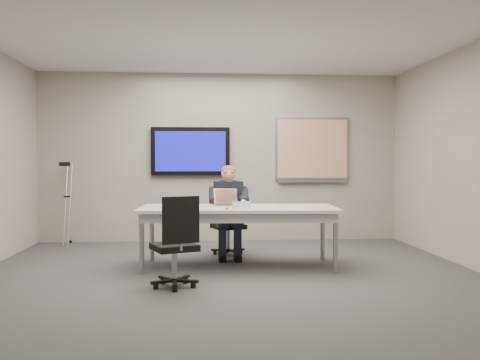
{
  "coord_description": "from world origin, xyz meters",
  "views": [
    {
      "loc": [
        -0.36,
        -5.95,
        1.33
      ],
      "look_at": [
        0.16,
        0.75,
        1.1
      ],
      "focal_mm": 40.0,
      "sensor_mm": 36.0,
      "label": 1
    }
  ],
  "objects": [
    {
      "name": "conference_table",
      "position": [
        0.13,
        0.75,
        0.67
      ],
      "size": [
        2.51,
        1.16,
        0.76
      ],
      "rotation": [
        0.0,
        0.0,
        -0.05
      ],
      "color": "white",
      "rests_on": "ground"
    },
    {
      "name": "crutch",
      "position": [
        -2.46,
        2.75,
        0.68
      ],
      "size": [
        0.28,
        0.76,
        1.42
      ],
      "primitive_type": null,
      "rotation": [
        -0.25,
        0.0,
        -0.13
      ],
      "color": "#A8ABAF",
      "rests_on": "ground"
    },
    {
      "name": "floor",
      "position": [
        0.0,
        0.0,
        0.0
      ],
      "size": [
        6.0,
        6.0,
        0.02
      ],
      "primitive_type": "cube",
      "color": "#3D3D40",
      "rests_on": "ground"
    },
    {
      "name": "seated_person",
      "position": [
        0.05,
        1.41,
        0.52
      ],
      "size": [
        0.42,
        0.71,
        1.28
      ],
      "rotation": [
        0.0,
        0.0,
        0.11
      ],
      "color": "#1E2132",
      "rests_on": "office_chair_far"
    },
    {
      "name": "wall_front",
      "position": [
        0.0,
        -3.0,
        1.4
      ],
      "size": [
        6.0,
        0.02,
        2.8
      ],
      "primitive_type": "cube",
      "color": "gray",
      "rests_on": "ground"
    },
    {
      "name": "whiteboard",
      "position": [
        1.55,
        2.97,
        1.53
      ],
      "size": [
        1.25,
        0.08,
        1.1
      ],
      "color": "gray",
      "rests_on": "wall_back"
    },
    {
      "name": "office_chair_far",
      "position": [
        0.04,
        1.64,
        0.29
      ],
      "size": [
        0.57,
        0.57,
        0.93
      ],
      "rotation": [
        0.0,
        0.0,
        0.35
      ],
      "color": "black",
      "rests_on": "ground"
    },
    {
      "name": "name_tent",
      "position": [
        0.15,
        0.44,
        0.81
      ],
      "size": [
        0.24,
        0.14,
        0.09
      ],
      "primitive_type": null,
      "rotation": [
        0.0,
        0.0,
        0.33
      ],
      "color": "silver",
      "rests_on": "conference_table"
    },
    {
      "name": "office_chair_near",
      "position": [
        -0.61,
        -0.33,
        0.3
      ],
      "size": [
        0.61,
        0.61,
        0.98
      ],
      "rotation": [
        0.0,
        0.0,
        3.52
      ],
      "color": "black",
      "rests_on": "ground"
    },
    {
      "name": "pen",
      "position": [
        -0.02,
        0.46,
        0.77
      ],
      "size": [
        0.05,
        0.15,
        0.01
      ],
      "primitive_type": "cylinder",
      "rotation": [
        0.0,
        1.57,
        1.32
      ],
      "color": "black",
      "rests_on": "conference_table"
    },
    {
      "name": "laptop",
      "position": [
        -0.01,
        0.97,
        0.81
      ],
      "size": [
        0.35,
        0.35,
        0.22
      ],
      "rotation": [
        0.0,
        0.0,
        -0.24
      ],
      "color": "#B4B4B6",
      "rests_on": "conference_table"
    },
    {
      "name": "ceiling",
      "position": [
        0.0,
        0.0,
        2.8
      ],
      "size": [
        6.0,
        6.0,
        0.02
      ],
      "primitive_type": "cube",
      "color": "silver",
      "rests_on": "wall_back"
    },
    {
      "name": "tv_display",
      "position": [
        -0.5,
        2.95,
        1.5
      ],
      "size": [
        1.3,
        0.09,
        0.8
      ],
      "color": "black",
      "rests_on": "wall_back"
    },
    {
      "name": "wall_back",
      "position": [
        0.0,
        3.0,
        1.4
      ],
      "size": [
        6.0,
        0.02,
        2.8
      ],
      "primitive_type": "cube",
      "color": "gray",
      "rests_on": "ground"
    }
  ]
}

